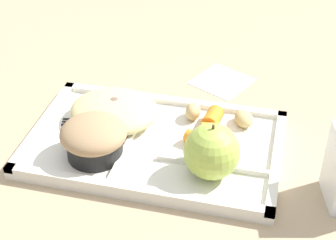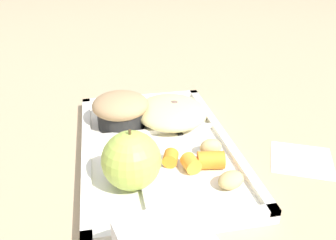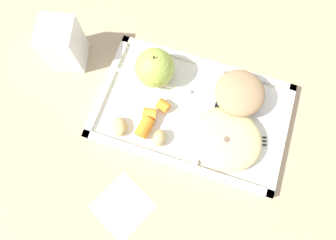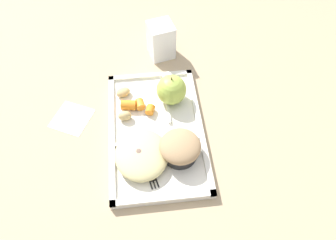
{
  "view_description": "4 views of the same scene",
  "coord_description": "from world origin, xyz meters",
  "px_view_note": "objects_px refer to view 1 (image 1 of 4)",
  "views": [
    {
      "loc": [
        -0.17,
        0.61,
        0.51
      ],
      "look_at": [
        -0.02,
        0.01,
        0.06
      ],
      "focal_mm": 57.93,
      "sensor_mm": 36.0,
      "label": 1
    },
    {
      "loc": [
        -0.48,
        0.08,
        0.31
      ],
      "look_at": [
        -0.0,
        -0.02,
        0.06
      ],
      "focal_mm": 38.07,
      "sensor_mm": 36.0,
      "label": 2
    },
    {
      "loc": [
        0.01,
        -0.19,
        0.56
      ],
      "look_at": [
        -0.04,
        -0.04,
        0.05
      ],
      "focal_mm": 30.73,
      "sensor_mm": 36.0,
      "label": 3
    },
    {
      "loc": [
        0.44,
        -0.02,
        0.68
      ],
      "look_at": [
        -0.01,
        0.03,
        0.04
      ],
      "focal_mm": 34.2,
      "sensor_mm": 36.0,
      "label": 4
    }
  ],
  "objects_px": {
    "lunch_tray": "(155,145)",
    "green_apple": "(212,152)",
    "bran_muffin": "(94,138)",
    "plastic_fork": "(100,122)"
  },
  "relations": [
    {
      "from": "green_apple",
      "to": "plastic_fork",
      "type": "relative_size",
      "value": 0.61
    },
    {
      "from": "lunch_tray",
      "to": "plastic_fork",
      "type": "distance_m",
      "value": 0.1
    },
    {
      "from": "bran_muffin",
      "to": "green_apple",
      "type": "bearing_deg",
      "value": 180.0
    },
    {
      "from": "plastic_fork",
      "to": "green_apple",
      "type": "bearing_deg",
      "value": 158.05
    },
    {
      "from": "lunch_tray",
      "to": "bran_muffin",
      "type": "xyz_separation_m",
      "value": [
        0.08,
        0.05,
        0.04
      ]
    },
    {
      "from": "green_apple",
      "to": "lunch_tray",
      "type": "bearing_deg",
      "value": -27.74
    },
    {
      "from": "bran_muffin",
      "to": "plastic_fork",
      "type": "height_order",
      "value": "bran_muffin"
    },
    {
      "from": "lunch_tray",
      "to": "green_apple",
      "type": "distance_m",
      "value": 0.11
    },
    {
      "from": "bran_muffin",
      "to": "plastic_fork",
      "type": "xyz_separation_m",
      "value": [
        0.02,
        -0.08,
        -0.03
      ]
    },
    {
      "from": "lunch_tray",
      "to": "bran_muffin",
      "type": "height_order",
      "value": "bran_muffin"
    }
  ]
}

